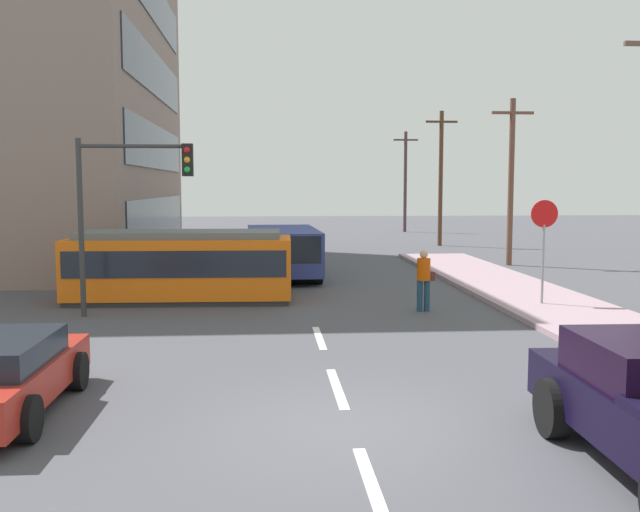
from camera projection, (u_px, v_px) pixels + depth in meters
The scene contains 15 objects.
ground_plane at pixel (308, 308), 19.94m from camera, with size 120.00×120.00×0.00m, color #48484F.
sidewalk_curb_right at pixel (611, 330), 16.48m from camera, with size 3.20×36.00×0.14m, color #A2868F.
lane_stripe_0 at pixel (373, 488), 8.03m from camera, with size 0.16×2.40×0.01m, color silver.
lane_stripe_1 at pixel (337, 388), 12.00m from camera, with size 0.16×2.40×0.01m, color silver.
lane_stripe_2 at pixel (319, 338), 15.97m from camera, with size 0.16×2.40×0.01m, color silver.
lane_stripe_3 at pixel (297, 274), 27.42m from camera, with size 0.16×2.40×0.01m, color silver.
lane_stripe_4 at pixel (291, 258), 33.37m from camera, with size 0.16×2.40×0.01m, color silver.
streetcar_tram at pixel (181, 265), 21.08m from camera, with size 6.57×2.70×2.08m.
city_bus at pixel (283, 250), 26.33m from camera, with size 2.70×5.80×1.82m.
pedestrian_crossing at pixel (424, 277), 19.30m from camera, with size 0.51×0.36×1.67m.
stop_sign at pixel (544, 230), 19.64m from camera, with size 0.76×0.07×2.88m.
traffic_light_mast at pixel (128, 191), 18.35m from camera, with size 2.97×0.33×4.62m.
utility_pole_mid at pixel (511, 179), 30.26m from camera, with size 1.80×0.24×7.08m.
utility_pole_far at pixel (441, 176), 40.21m from camera, with size 1.80×0.24×7.59m.
utility_pole_distant at pixel (405, 180), 52.35m from camera, with size 1.80×0.24×7.36m.
Camera 1 is at (-1.19, -9.67, 3.41)m, focal length 39.90 mm.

